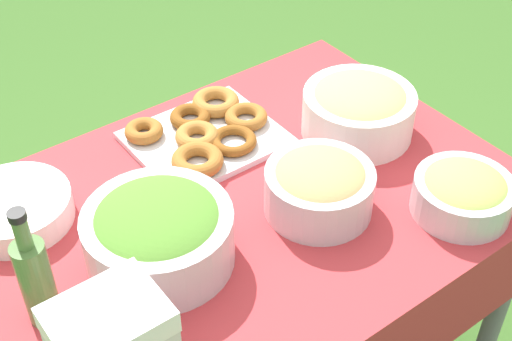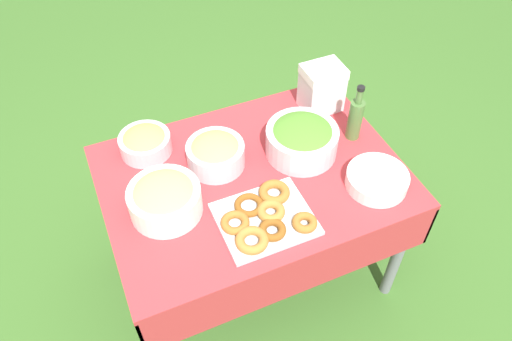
# 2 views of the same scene
# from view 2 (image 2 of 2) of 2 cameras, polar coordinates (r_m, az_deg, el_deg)

# --- Properties ---
(ground_plane) EXTENTS (14.00, 14.00, 0.00)m
(ground_plane) POSITION_cam_2_polar(r_m,az_deg,el_deg) (2.54, -0.30, -10.93)
(ground_plane) COLOR #3D6B28
(picnic_table) EXTENTS (1.18, 0.86, 0.69)m
(picnic_table) POSITION_cam_2_polar(r_m,az_deg,el_deg) (2.06, -0.36, -2.31)
(picnic_table) COLOR #B73338
(picnic_table) RESTS_ON ground_plane
(salad_bowl) EXTENTS (0.29, 0.29, 0.14)m
(salad_bowl) POSITION_cam_2_polar(r_m,az_deg,el_deg) (2.03, 5.26, 3.64)
(salad_bowl) COLOR silver
(salad_bowl) RESTS_ON picnic_table
(pasta_bowl) EXTENTS (0.27, 0.27, 0.13)m
(pasta_bowl) POSITION_cam_2_polar(r_m,az_deg,el_deg) (1.85, -10.40, -3.16)
(pasta_bowl) COLOR white
(pasta_bowl) RESTS_ON picnic_table
(donut_platter) EXTENTS (0.37, 0.33, 0.05)m
(donut_platter) POSITION_cam_2_polar(r_m,az_deg,el_deg) (1.82, 1.00, -5.40)
(donut_platter) COLOR silver
(donut_platter) RESTS_ON picnic_table
(plate_stack) EXTENTS (0.24, 0.24, 0.06)m
(plate_stack) POSITION_cam_2_polar(r_m,az_deg,el_deg) (1.99, 13.66, -1.02)
(plate_stack) COLOR white
(plate_stack) RESTS_ON picnic_table
(olive_oil_bottle) EXTENTS (0.06, 0.06, 0.26)m
(olive_oil_bottle) POSITION_cam_2_polar(r_m,az_deg,el_deg) (2.11, 11.28, 5.92)
(olive_oil_bottle) COLOR #4C7238
(olive_oil_bottle) RESTS_ON picnic_table
(bread_bowl) EXTENTS (0.23, 0.23, 0.12)m
(bread_bowl) POSITION_cam_2_polar(r_m,az_deg,el_deg) (1.99, -4.65, 2.02)
(bread_bowl) COLOR silver
(bread_bowl) RESTS_ON picnic_table
(fruit_bowl) EXTENTS (0.21, 0.21, 0.10)m
(fruit_bowl) POSITION_cam_2_polar(r_m,az_deg,el_deg) (2.10, -12.57, 3.19)
(fruit_bowl) COLOR silver
(fruit_bowl) RESTS_ON picnic_table
(cooler_box) EXTENTS (0.17, 0.14, 0.22)m
(cooler_box) POSITION_cam_2_polar(r_m,az_deg,el_deg) (2.24, 7.53, 9.35)
(cooler_box) COLOR silver
(cooler_box) RESTS_ON picnic_table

